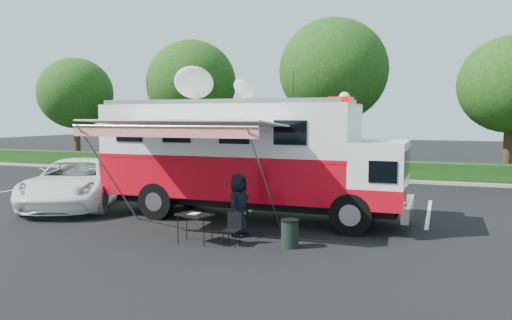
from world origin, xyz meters
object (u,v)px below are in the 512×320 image
at_px(white_suv, 78,206).
at_px(folding_table, 195,216).
at_px(command_truck, 248,156).
at_px(trash_bin, 290,233).

relative_size(white_suv, folding_table, 5.88).
distance_m(command_truck, white_suv, 7.18).
height_order(white_suv, folding_table, white_suv).
distance_m(folding_table, trash_bin, 2.56).
xyz_separation_m(command_truck, trash_bin, (2.35, -3.08, -1.69)).
height_order(folding_table, trash_bin, folding_table).
relative_size(command_truck, trash_bin, 13.69).
bearing_deg(white_suv, trash_bin, -41.55).
bearing_deg(folding_table, trash_bin, 10.55).
height_order(command_truck, white_suv, command_truck).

